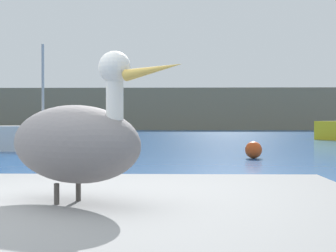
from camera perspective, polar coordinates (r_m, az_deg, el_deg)
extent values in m
cube|color=#7F755B|center=(68.07, 0.29, 1.90)|extent=(140.00, 12.54, 5.38)
ellipsoid|color=slate|center=(2.80, -11.01, -2.06)|extent=(1.03, 0.95, 0.44)
cylinder|color=white|center=(2.54, -6.22, 2.41)|extent=(0.09, 0.09, 0.29)
sphere|color=white|center=(2.55, -6.23, 6.80)|extent=(0.17, 0.17, 0.17)
cone|color=gold|center=(2.36, -1.75, 6.56)|extent=(0.32, 0.28, 0.09)
cylinder|color=#4C4742|center=(2.91, -10.41, -7.44)|extent=(0.03, 0.03, 0.12)
cylinder|color=#4C4742|center=(2.82, -12.85, -7.72)|extent=(0.03, 0.03, 0.12)
cylinder|color=#B2B2B2|center=(22.75, -14.37, 4.65)|extent=(0.12, 0.12, 3.66)
sphere|color=#E54C19|center=(17.36, 9.94, -2.76)|extent=(0.59, 0.59, 0.59)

